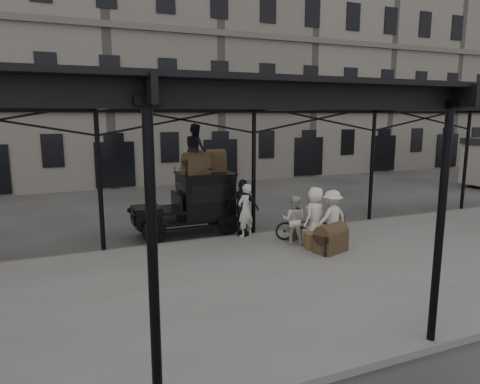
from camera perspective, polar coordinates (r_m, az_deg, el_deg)
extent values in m
plane|color=#383533|center=(13.29, 5.41, -8.17)|extent=(120.00, 120.00, 0.00)
cube|color=slate|center=(11.64, 10.13, -10.60)|extent=(28.00, 8.00, 0.15)
cylinder|color=black|center=(20.77, 27.85, 3.42)|extent=(0.14, 0.14, 4.30)
cylinder|color=black|center=(14.54, 1.84, 2.18)|extent=(0.14, 0.14, 4.30)
cylinder|color=black|center=(8.25, 25.07, -5.01)|extent=(0.14, 0.14, 4.30)
cube|color=black|center=(14.40, 1.89, 11.40)|extent=(22.00, 0.10, 0.45)
cube|color=black|center=(8.01, 26.35, 11.33)|extent=(22.00, 0.10, 0.45)
cube|color=black|center=(11.15, 10.03, 12.48)|extent=(22.50, 9.00, 0.08)
cube|color=silver|center=(11.16, 10.04, 12.84)|extent=(18.00, 7.00, 0.04)
cube|color=slate|center=(29.84, -11.48, 15.44)|extent=(64.00, 8.00, 14.00)
cylinder|color=black|center=(14.33, -11.34, -5.29)|extent=(0.80, 0.10, 0.80)
cylinder|color=black|center=(15.70, -12.40, -3.97)|extent=(0.80, 0.10, 0.80)
cylinder|color=black|center=(15.03, -1.56, -4.36)|extent=(0.80, 0.10, 0.80)
cylinder|color=black|center=(16.34, -3.39, -3.18)|extent=(0.80, 0.10, 0.80)
cube|color=black|center=(15.24, -7.29, -3.65)|extent=(3.60, 1.25, 0.12)
cube|color=black|center=(14.88, -12.34, -2.95)|extent=(0.90, 1.00, 0.55)
cube|color=black|center=(14.81, -14.12, -3.09)|extent=(0.06, 0.70, 0.55)
cube|color=black|center=(15.02, -9.35, -2.34)|extent=(0.70, 1.30, 0.10)
cube|color=black|center=(15.28, -4.65, -0.49)|extent=(1.80, 1.45, 1.55)
cube|color=black|center=(14.57, -3.77, -0.21)|extent=(1.40, 0.02, 0.60)
cube|color=black|center=(15.16, -4.69, 2.48)|extent=(1.90, 1.55, 0.06)
imported|color=beige|center=(14.27, 0.74, -2.46)|extent=(0.77, 0.65, 1.80)
imported|color=beige|center=(13.63, 7.20, -3.69)|extent=(0.95, 0.91, 1.55)
imported|color=silver|center=(13.79, 9.98, -3.07)|extent=(1.04, 0.88, 1.80)
imported|color=black|center=(14.36, 0.42, -2.12)|extent=(1.10, 1.16, 1.93)
imported|color=silver|center=(13.79, 12.15, -3.29)|extent=(1.21, 0.82, 1.73)
imported|color=black|center=(14.17, 8.34, -4.43)|extent=(1.90, 1.10, 0.95)
imported|color=black|center=(14.86, -5.91, 5.77)|extent=(0.72, 0.89, 1.73)
cube|color=brown|center=(13.35, 9.91, -6.40)|extent=(0.71, 0.61, 0.50)
cube|color=#4C3523|center=(16.37, 12.83, -3.49)|extent=(0.34, 0.62, 0.45)
cube|color=#4C3523|center=(14.21, 7.42, -5.51)|extent=(0.60, 0.42, 0.40)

